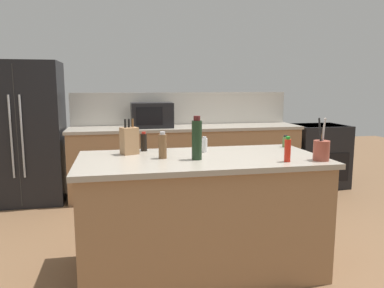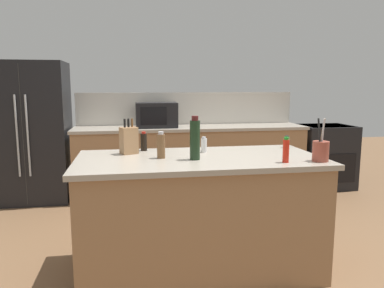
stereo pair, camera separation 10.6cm
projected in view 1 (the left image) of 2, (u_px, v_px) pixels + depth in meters
name	position (u px, v px, depth m)	size (l,w,h in m)	color
ground_plane	(200.00, 269.00, 3.09)	(14.00, 14.00, 0.00)	brown
back_counter_run	(187.00, 160.00, 5.21)	(3.17, 0.66, 0.94)	#936B47
wall_backsplash	(182.00, 108.00, 5.40)	(3.13, 0.03, 0.46)	beige
kitchen_island	(201.00, 214.00, 3.02)	(1.92, 0.95, 0.94)	#936B47
refrigerator	(24.00, 133.00, 4.77)	(0.95, 0.75, 1.80)	black
range_oven	(318.00, 155.00, 5.60)	(0.76, 0.65, 0.92)	black
microwave	(152.00, 115.00, 5.01)	(0.55, 0.39, 0.33)	black
knife_block	(129.00, 140.00, 3.05)	(0.16, 0.14, 0.29)	#A87C54
utensil_crock	(321.00, 150.00, 2.80)	(0.12, 0.12, 0.32)	brown
pepper_grinder	(163.00, 146.00, 2.88)	(0.06, 0.06, 0.21)	brown
salt_shaker	(204.00, 145.00, 3.15)	(0.05, 0.05, 0.13)	silver
hot_sauce_bottle	(288.00, 150.00, 2.75)	(0.05, 0.05, 0.19)	red
soy_sauce_bottle	(144.00, 142.00, 3.21)	(0.06, 0.06, 0.17)	black
spice_jar_oregano	(285.00, 142.00, 3.42)	(0.05, 0.05, 0.11)	#567038
wine_bottle	(197.00, 139.00, 2.82)	(0.08, 0.08, 0.33)	black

